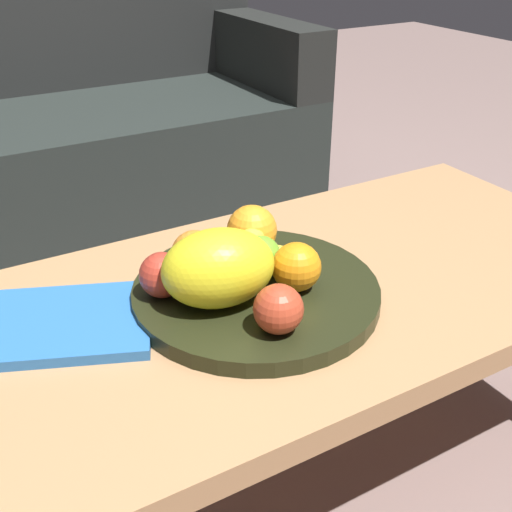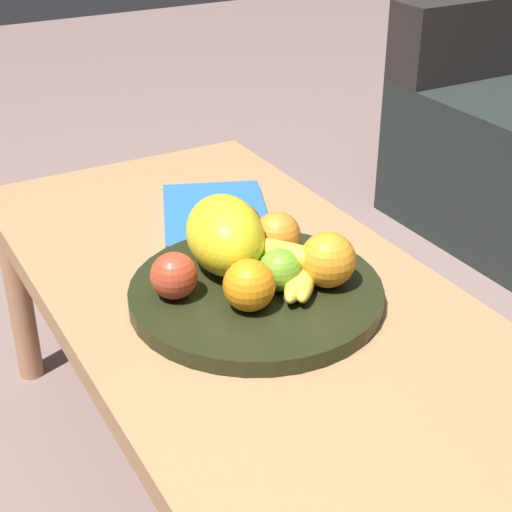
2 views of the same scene
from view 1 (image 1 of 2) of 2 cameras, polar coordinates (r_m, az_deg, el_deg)
ground_plane at (r=1.25m, az=1.08°, el=-19.86°), size 8.00×8.00×0.00m
coffee_table at (r=1.00m, az=1.28°, el=-5.46°), size 1.28×0.56×0.42m
couch at (r=2.14m, az=-19.07°, el=10.12°), size 1.70×0.70×0.90m
fruit_bowl at (r=0.95m, az=-0.00°, el=-3.30°), size 0.37×0.37×0.03m
melon_large_front at (r=0.88m, az=-3.44°, el=-1.10°), size 0.18×0.14×0.11m
orange_front at (r=0.92m, az=3.69°, el=-1.00°), size 0.07×0.07×0.07m
orange_left at (r=0.96m, az=-5.57°, el=0.20°), size 0.07×0.07×0.07m
orange_right at (r=1.01m, az=-0.38°, el=2.38°), size 0.08×0.08×0.08m
apple_front at (r=0.83m, az=2.05°, el=-4.84°), size 0.07×0.07×0.07m
apple_left at (r=0.96m, az=0.41°, el=0.02°), size 0.06×0.06×0.06m
apple_right at (r=0.91m, az=-8.52°, el=-1.72°), size 0.07×0.07×0.07m
banana_bunch at (r=0.98m, az=-0.47°, el=0.72°), size 0.17×0.13×0.06m
magazine at (r=0.93m, az=-17.23°, el=-5.86°), size 0.30×0.26×0.02m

